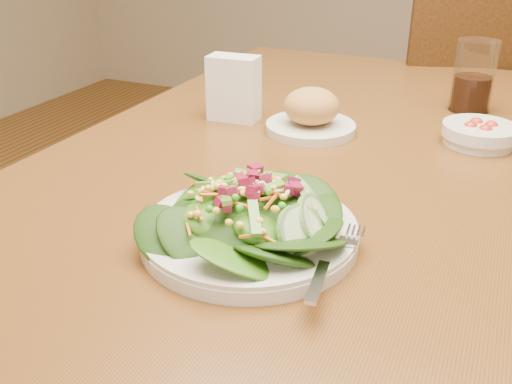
% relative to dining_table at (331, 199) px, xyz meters
% --- Properties ---
extents(dining_table, '(0.90, 1.40, 0.75)m').
position_rel_dining_table_xyz_m(dining_table, '(0.00, 0.00, 0.00)').
color(dining_table, brown).
rests_on(dining_table, ground_plane).
extents(chair_far, '(0.58, 0.58, 1.00)m').
position_rel_dining_table_xyz_m(chair_far, '(0.16, 0.85, -0.12)').
color(chair_far, '#4A270C').
rests_on(chair_far, ground_plane).
extents(salad_plate, '(0.27, 0.27, 0.08)m').
position_rel_dining_table_xyz_m(salad_plate, '(0.00, -0.34, 0.13)').
color(salad_plate, beige).
rests_on(salad_plate, dining_table).
extents(bread_plate, '(0.16, 0.16, 0.08)m').
position_rel_dining_table_xyz_m(bread_plate, '(-0.06, 0.06, 0.13)').
color(bread_plate, beige).
rests_on(bread_plate, dining_table).
extents(tomato_bowl, '(0.13, 0.13, 0.04)m').
position_rel_dining_table_xyz_m(tomato_bowl, '(0.22, 0.11, 0.12)').
color(tomato_bowl, beige).
rests_on(tomato_bowl, dining_table).
extents(drinking_glass, '(0.08, 0.08, 0.14)m').
position_rel_dining_table_xyz_m(drinking_glass, '(0.19, 0.31, 0.16)').
color(drinking_glass, silver).
rests_on(drinking_glass, dining_table).
extents(napkin_holder, '(0.10, 0.06, 0.12)m').
position_rel_dining_table_xyz_m(napkin_holder, '(-0.22, 0.06, 0.17)').
color(napkin_holder, white).
rests_on(napkin_holder, dining_table).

